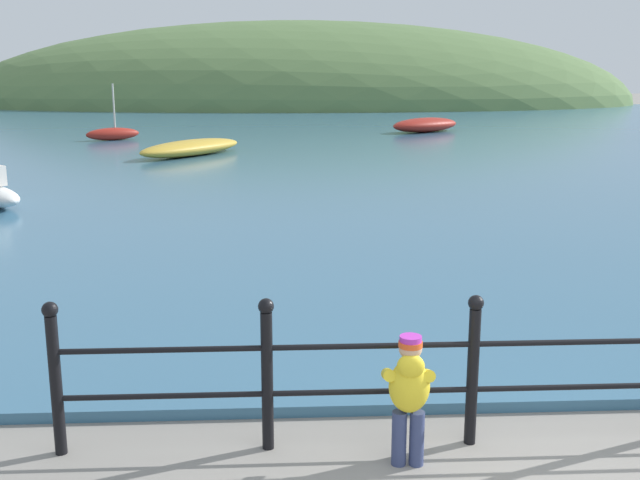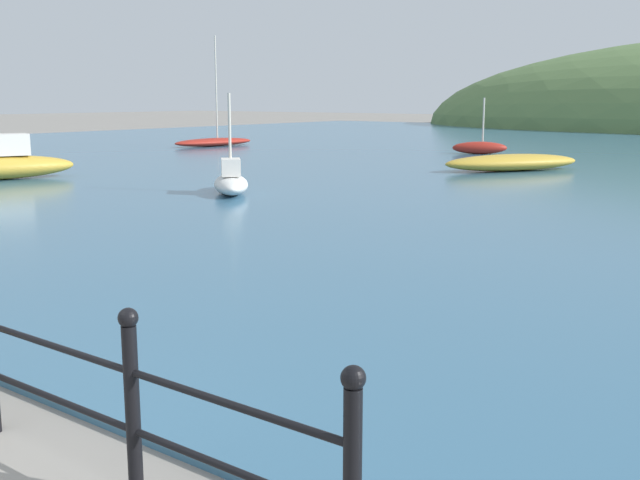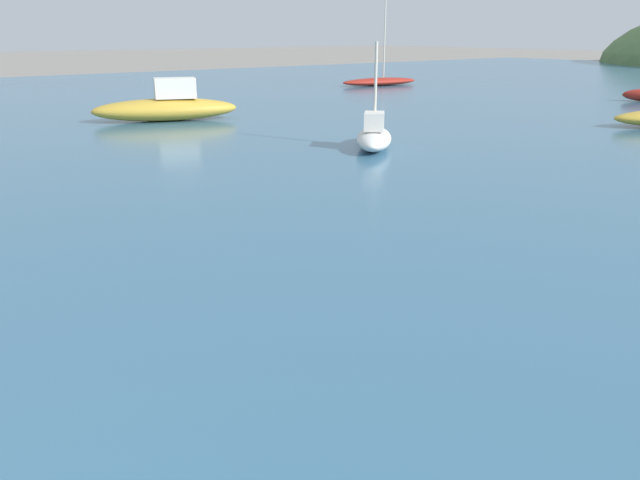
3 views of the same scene
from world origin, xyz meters
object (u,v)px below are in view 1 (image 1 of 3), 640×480
boat_mid_harbor (192,148)px  boat_green_fishing (113,134)px  child_in_coat (409,388)px  boat_far_right (425,125)px

boat_mid_harbor → boat_green_fishing: 7.23m
child_in_coat → boat_green_fishing: bearing=106.5°
boat_mid_harbor → boat_far_right: bearing=44.7°
boat_mid_harbor → boat_green_fishing: size_ratio=2.02×
boat_mid_harbor → child_in_coat: bearing=-79.2°
child_in_coat → boat_far_right: bearing=78.9°
boat_green_fishing → boat_mid_harbor: bearing=-57.0°
child_in_coat → boat_far_right: (5.92, 30.25, -0.17)m
boat_green_fishing → boat_far_right: (13.78, 3.67, 0.06)m
boat_green_fishing → boat_far_right: bearing=14.9°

